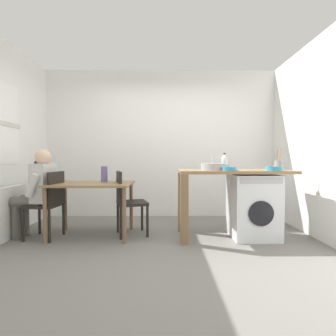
{
  "coord_description": "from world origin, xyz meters",
  "views": [
    {
      "loc": [
        0.09,
        -3.13,
        1.07
      ],
      "look_at": [
        0.12,
        0.45,
        0.95
      ],
      "focal_mm": 27.8,
      "sensor_mm": 36.0,
      "label": 1
    }
  ],
  "objects_px": {
    "chair_opposite": "(127,199)",
    "colander": "(274,168)",
    "seated_person": "(37,189)",
    "vase": "(104,174)",
    "washing_machine": "(253,206)",
    "mixing_bowl": "(229,169)",
    "dining_table": "(92,190)",
    "bottle_tall_green": "(224,162)",
    "utensil_crock": "(279,165)",
    "chair_person_seat": "(49,201)"
  },
  "relations": [
    {
      "from": "chair_person_seat",
      "to": "seated_person",
      "type": "xyz_separation_m",
      "value": [
        -0.16,
        0.02,
        0.16
      ]
    },
    {
      "from": "dining_table",
      "to": "bottle_tall_green",
      "type": "bearing_deg",
      "value": 3.85
    },
    {
      "from": "bottle_tall_green",
      "to": "utensil_crock",
      "type": "xyz_separation_m",
      "value": [
        0.72,
        -0.15,
        -0.04
      ]
    },
    {
      "from": "washing_machine",
      "to": "colander",
      "type": "bearing_deg",
      "value": -49.26
    },
    {
      "from": "chair_opposite",
      "to": "seated_person",
      "type": "xyz_separation_m",
      "value": [
        -1.18,
        -0.12,
        0.16
      ]
    },
    {
      "from": "utensil_crock",
      "to": "vase",
      "type": "bearing_deg",
      "value": 177.11
    },
    {
      "from": "chair_person_seat",
      "to": "utensil_crock",
      "type": "distance_m",
      "value": 3.17
    },
    {
      "from": "washing_machine",
      "to": "mixing_bowl",
      "type": "distance_m",
      "value": 0.67
    },
    {
      "from": "bottle_tall_green",
      "to": "vase",
      "type": "xyz_separation_m",
      "value": [
        -1.72,
        -0.03,
        -0.17
      ]
    },
    {
      "from": "dining_table",
      "to": "bottle_tall_green",
      "type": "xyz_separation_m",
      "value": [
        1.87,
        0.13,
        0.38
      ]
    },
    {
      "from": "washing_machine",
      "to": "colander",
      "type": "relative_size",
      "value": 4.3
    },
    {
      "from": "mixing_bowl",
      "to": "colander",
      "type": "relative_size",
      "value": 0.91
    },
    {
      "from": "dining_table",
      "to": "colander",
      "type": "height_order",
      "value": "colander"
    },
    {
      "from": "chair_opposite",
      "to": "washing_machine",
      "type": "height_order",
      "value": "chair_opposite"
    },
    {
      "from": "chair_opposite",
      "to": "bottle_tall_green",
      "type": "relative_size",
      "value": 3.8
    },
    {
      "from": "bottle_tall_green",
      "to": "colander",
      "type": "distance_m",
      "value": 0.69
    },
    {
      "from": "chair_opposite",
      "to": "colander",
      "type": "relative_size",
      "value": 4.5
    },
    {
      "from": "dining_table",
      "to": "bottle_tall_green",
      "type": "relative_size",
      "value": 4.65
    },
    {
      "from": "chair_opposite",
      "to": "vase",
      "type": "relative_size",
      "value": 4.0
    },
    {
      "from": "seated_person",
      "to": "washing_machine",
      "type": "height_order",
      "value": "seated_person"
    },
    {
      "from": "washing_machine",
      "to": "vase",
      "type": "bearing_deg",
      "value": 175.16
    },
    {
      "from": "utensil_crock",
      "to": "vase",
      "type": "height_order",
      "value": "utensil_crock"
    },
    {
      "from": "colander",
      "to": "vase",
      "type": "relative_size",
      "value": 0.89
    },
    {
      "from": "dining_table",
      "to": "chair_person_seat",
      "type": "height_order",
      "value": "chair_person_seat"
    },
    {
      "from": "chair_opposite",
      "to": "vase",
      "type": "height_order",
      "value": "vase"
    },
    {
      "from": "washing_machine",
      "to": "chair_person_seat",
      "type": "bearing_deg",
      "value": -179.31
    },
    {
      "from": "washing_machine",
      "to": "utensil_crock",
      "type": "xyz_separation_m",
      "value": [
        0.37,
        0.05,
        0.56
      ]
    },
    {
      "from": "vase",
      "to": "washing_machine",
      "type": "bearing_deg",
      "value": -4.84
    },
    {
      "from": "chair_opposite",
      "to": "vase",
      "type": "bearing_deg",
      "value": -118.86
    },
    {
      "from": "washing_machine",
      "to": "vase",
      "type": "xyz_separation_m",
      "value": [
        -2.07,
        0.18,
        0.42
      ]
    },
    {
      "from": "dining_table",
      "to": "chair_opposite",
      "type": "relative_size",
      "value": 1.22
    },
    {
      "from": "dining_table",
      "to": "colander",
      "type": "distance_m",
      "value": 2.44
    },
    {
      "from": "washing_machine",
      "to": "mixing_bowl",
      "type": "relative_size",
      "value": 4.73
    },
    {
      "from": "mixing_bowl",
      "to": "colander",
      "type": "xyz_separation_m",
      "value": [
        0.57,
        -0.02,
        0.0
      ]
    },
    {
      "from": "washing_machine",
      "to": "bottle_tall_green",
      "type": "distance_m",
      "value": 0.72
    },
    {
      "from": "seated_person",
      "to": "utensil_crock",
      "type": "relative_size",
      "value": 4.01
    },
    {
      "from": "bottle_tall_green",
      "to": "mixing_bowl",
      "type": "height_order",
      "value": "bottle_tall_green"
    },
    {
      "from": "dining_table",
      "to": "seated_person",
      "type": "bearing_deg",
      "value": -172.74
    },
    {
      "from": "bottle_tall_green",
      "to": "mixing_bowl",
      "type": "bearing_deg",
      "value": -94.52
    },
    {
      "from": "utensil_crock",
      "to": "colander",
      "type": "distance_m",
      "value": 0.33
    },
    {
      "from": "dining_table",
      "to": "seated_person",
      "type": "distance_m",
      "value": 0.71
    },
    {
      "from": "dining_table",
      "to": "chair_person_seat",
      "type": "relative_size",
      "value": 1.22
    },
    {
      "from": "mixing_bowl",
      "to": "utensil_crock",
      "type": "distance_m",
      "value": 0.79
    },
    {
      "from": "chair_opposite",
      "to": "washing_machine",
      "type": "xyz_separation_m",
      "value": [
        1.74,
        -0.1,
        -0.08
      ]
    },
    {
      "from": "chair_person_seat",
      "to": "chair_opposite",
      "type": "height_order",
      "value": "same"
    },
    {
      "from": "seated_person",
      "to": "vase",
      "type": "relative_size",
      "value": 5.33
    },
    {
      "from": "dining_table",
      "to": "chair_person_seat",
      "type": "xyz_separation_m",
      "value": [
        -0.55,
        -0.11,
        -0.14
      ]
    },
    {
      "from": "mixing_bowl",
      "to": "seated_person",
      "type": "bearing_deg",
      "value": 175.89
    },
    {
      "from": "dining_table",
      "to": "mixing_bowl",
      "type": "relative_size",
      "value": 6.05
    },
    {
      "from": "chair_opposite",
      "to": "bottle_tall_green",
      "type": "bearing_deg",
      "value": 77.37
    }
  ]
}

